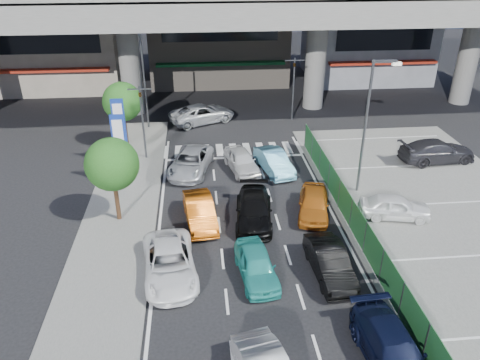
{
  "coord_description": "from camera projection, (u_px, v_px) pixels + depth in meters",
  "views": [
    {
      "loc": [
        -2.49,
        -18.27,
        13.77
      ],
      "look_at": [
        -0.33,
        4.42,
        1.94
      ],
      "focal_mm": 35.0,
      "sensor_mm": 36.0,
      "label": 1
    }
  ],
  "objects": [
    {
      "name": "sedan_black_mid",
      "position": [
        254.0,
        210.0,
        25.3
      ],
      "size": [
        2.46,
        4.95,
        1.38
      ],
      "primitive_type": "imported",
      "rotation": [
        0.0,
        0.0,
        -0.11
      ],
      "color": "black",
      "rests_on": "ground"
    },
    {
      "name": "sedan_white_front_mid",
      "position": [
        241.0,
        161.0,
        30.86
      ],
      "size": [
        2.46,
        4.3,
        1.38
      ],
      "primitive_type": "imported",
      "rotation": [
        0.0,
        0.0,
        0.22
      ],
      "color": "silver",
      "rests_on": "ground"
    },
    {
      "name": "wagon_silver_front_left",
      "position": [
        191.0,
        162.0,
        30.68
      ],
      "size": [
        3.41,
        5.37,
        1.38
      ],
      "primitive_type": "imported",
      "rotation": [
        0.0,
        0.0,
        -0.24
      ],
      "color": "#A2A5AA",
      "rests_on": "ground"
    },
    {
      "name": "crossing_wagon_silver",
      "position": [
        202.0,
        114.0,
        38.91
      ],
      "size": [
        6.01,
        4.57,
        1.52
      ],
      "primitive_type": "imported",
      "rotation": [
        0.0,
        0.0,
        2.0
      ],
      "color": "#AFB3B7",
      "rests_on": "ground"
    },
    {
      "name": "building_east",
      "position": [
        369.0,
        20.0,
        49.52
      ],
      "size": [
        12.0,
        10.9,
        12.0
      ],
      "color": "gray",
      "rests_on": "ground"
    },
    {
      "name": "signboard_near",
      "position": [
        119.0,
        141.0,
        27.74
      ],
      "size": [
        0.8,
        0.14,
        4.7
      ],
      "color": "#595B60",
      "rests_on": "ground"
    },
    {
      "name": "fence_run",
      "position": [
        357.0,
        224.0,
        23.61
      ],
      "size": [
        0.16,
        22.0,
        1.8
      ],
      "primitive_type": null,
      "color": "#22632E",
      "rests_on": "ground"
    },
    {
      "name": "kei_truck_front_right",
      "position": [
        274.0,
        162.0,
        30.72
      ],
      "size": [
        2.36,
        4.41,
        1.38
      ],
      "primitive_type": "imported",
      "rotation": [
        0.0,
        0.0,
        0.23
      ],
      "color": "#62B3D2",
      "rests_on": "ground"
    },
    {
      "name": "traffic_light_right",
      "position": [
        294.0,
        73.0,
        38.13
      ],
      "size": [
        1.6,
        1.24,
        5.2
      ],
      "color": "#595B60",
      "rests_on": "ground"
    },
    {
      "name": "taxi_teal_mid",
      "position": [
        256.0,
        265.0,
        21.06
      ],
      "size": [
        1.95,
        4.01,
        1.32
      ],
      "primitive_type": "imported",
      "rotation": [
        0.0,
        0.0,
        0.1
      ],
      "color": "teal",
      "rests_on": "ground"
    },
    {
      "name": "sedan_white_mid_left",
      "position": [
        170.0,
        263.0,
        21.15
      ],
      "size": [
        2.82,
        5.19,
        1.38
      ],
      "primitive_type": "imported",
      "rotation": [
        0.0,
        0.0,
        0.11
      ],
      "color": "white",
      "rests_on": "ground"
    },
    {
      "name": "hatch_black_mid_right",
      "position": [
        330.0,
        262.0,
        21.2
      ],
      "size": [
        1.65,
        4.21,
        1.36
      ],
      "primitive_type": "imported",
      "rotation": [
        0.0,
        0.0,
        0.05
      ],
      "color": "black",
      "rests_on": "ground"
    },
    {
      "name": "building_west",
      "position": [
        58.0,
        20.0,
        46.6
      ],
      "size": [
        12.0,
        10.9,
        13.0
      ],
      "color": "gray",
      "rests_on": "ground"
    },
    {
      "name": "tree_far",
      "position": [
        122.0,
        102.0,
        33.29
      ],
      "size": [
        2.8,
        2.8,
        4.8
      ],
      "color": "#382314",
      "rests_on": "ground"
    },
    {
      "name": "signboard_far",
      "position": [
        119.0,
        123.0,
        30.36
      ],
      "size": [
        0.8,
        0.14,
        4.7
      ],
      "color": "#595B60",
      "rests_on": "ground"
    },
    {
      "name": "sidewalk_left",
      "position": [
        120.0,
        219.0,
        25.61
      ],
      "size": [
        4.0,
        30.0,
        0.12
      ],
      "primitive_type": "cube",
      "color": "#5D5D5A",
      "rests_on": "ground"
    },
    {
      "name": "street_lamp_left",
      "position": [
        146.0,
        70.0,
        35.87
      ],
      "size": [
        1.65,
        0.22,
        8.0
      ],
      "color": "#595B60",
      "rests_on": "ground"
    },
    {
      "name": "traffic_light_left",
      "position": [
        141.0,
        105.0,
        30.96
      ],
      "size": [
        1.6,
        1.24,
        5.2
      ],
      "color": "#595B60",
      "rests_on": "ground"
    },
    {
      "name": "taxi_orange_left",
      "position": [
        200.0,
        211.0,
        25.14
      ],
      "size": [
        1.96,
        4.33,
        1.38
      ],
      "primitive_type": "imported",
      "rotation": [
        0.0,
        0.0,
        0.12
      ],
      "color": "#C7580E",
      "rests_on": "ground"
    },
    {
      "name": "tree_near",
      "position": [
        112.0,
        165.0,
        24.08
      ],
      "size": [
        2.8,
        2.8,
        4.8
      ],
      "color": "#382314",
      "rests_on": "ground"
    },
    {
      "name": "traffic_cone",
      "position": [
        367.0,
        207.0,
        26.07
      ],
      "size": [
        0.46,
        0.46,
        0.71
      ],
      "primitive_type": "cone",
      "rotation": [
        0.0,
        0.0,
        0.29
      ],
      "color": "#FB530D",
      "rests_on": "parking_lot"
    },
    {
      "name": "building_center",
      "position": [
        217.0,
        6.0,
        48.37
      ],
      "size": [
        14.0,
        10.9,
        15.0
      ],
      "color": "gray",
      "rests_on": "ground"
    },
    {
      "name": "parked_sedan_dgrey",
      "position": [
        437.0,
        151.0,
        31.94
      ],
      "size": [
        5.36,
        2.53,
        1.51
      ],
      "primitive_type": "imported",
      "rotation": [
        0.0,
        0.0,
        1.65
      ],
      "color": "#2D2C31",
      "rests_on": "parking_lot"
    },
    {
      "name": "street_lamp_right",
      "position": [
        369.0,
        117.0,
        26.4
      ],
      "size": [
        1.65,
        0.22,
        8.0
      ],
      "color": "#595B60",
      "rests_on": "ground"
    },
    {
      "name": "parking_lot",
      "position": [
        452.0,
        223.0,
        25.37
      ],
      "size": [
        12.0,
        28.0,
        0.06
      ],
      "primitive_type": "cube",
      "color": "#5D5D5A",
      "rests_on": "ground"
    },
    {
      "name": "taxi_orange_right",
      "position": [
        314.0,
        203.0,
        25.91
      ],
      "size": [
        2.55,
        4.32,
        1.38
      ],
      "primitive_type": "imported",
      "rotation": [
        0.0,
        0.0,
        -0.24
      ],
      "color": "#B96218",
      "rests_on": "ground"
    },
    {
      "name": "ground",
      "position": [
        255.0,
        257.0,
        22.69
      ],
      "size": [
        120.0,
        120.0,
        0.0
      ],
      "primitive_type": "plane",
      "color": "black",
      "rests_on": "ground"
    },
    {
      "name": "parked_sedan_white",
      "position": [
        395.0,
        207.0,
        25.53
      ],
      "size": [
        4.09,
        2.32,
        1.31
      ],
      "primitive_type": "imported",
      "rotation": [
        0.0,
        0.0,
        1.36
      ],
      "color": "white",
      "rests_on": "parking_lot"
    },
    {
      "name": "minivan_navy_back",
      "position": [
        394.0,
        352.0,
        16.6
      ],
      "size": [
        2.25,
        4.87,
        1.38
      ],
      "primitive_type": "imported",
      "rotation": [
        0.0,
        0.0,
        0.07
      ],
      "color": "black",
      "rests_on": "ground"
    },
    {
      "name": "expressway",
      "position": [
        224.0,
        7.0,
        38.09
      ],
      "size": [
        64.0,
        14.0,
        10.75
      ],
      "color": "#62625D",
      "rests_on": "ground"
    }
  ]
}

